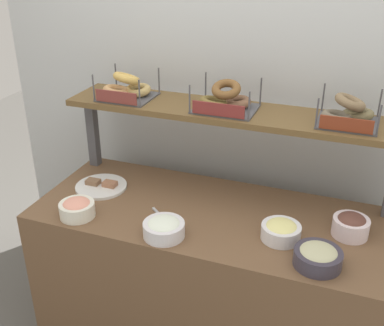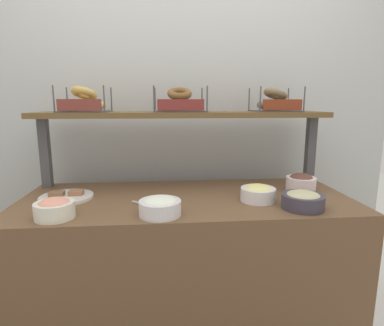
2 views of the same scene
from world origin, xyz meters
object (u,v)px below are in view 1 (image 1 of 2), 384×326
at_px(bowl_chocolate_spread, 351,225).
at_px(bagel_basket_cinnamon_raisin, 225,100).
at_px(bowl_cream_cheese, 164,228).
at_px(bowl_lox_spread, 77,208).
at_px(serving_plate_white, 101,186).
at_px(bagel_basket_sesame, 127,89).
at_px(serving_spoon_near_plate, 164,220).
at_px(bagel_basket_poppy, 348,114).
at_px(bowl_tuna_salad, 318,256).
at_px(bowl_egg_salad, 281,230).

xyz_separation_m(bowl_chocolate_spread, bagel_basket_cinnamon_raisin, (-0.65, 0.21, 0.43)).
height_order(bowl_cream_cheese, bowl_lox_spread, bowl_lox_spread).
relative_size(serving_plate_white, bagel_basket_cinnamon_raisin, 0.89).
xyz_separation_m(bowl_chocolate_spread, bagel_basket_sesame, (-1.18, 0.21, 0.43)).
height_order(bowl_chocolate_spread, serving_plate_white, bowl_chocolate_spread).
bearing_deg(bagel_basket_sesame, serving_spoon_near_plate, -47.04).
bearing_deg(bagel_basket_sesame, serving_plate_white, -106.87).
relative_size(bowl_lox_spread, bagel_basket_poppy, 0.58).
distance_m(bowl_tuna_salad, bagel_basket_sesame, 1.25).
relative_size(bowl_egg_salad, serving_spoon_near_plate, 1.16).
height_order(bowl_tuna_salad, bagel_basket_poppy, bagel_basket_poppy).
relative_size(bowl_egg_salad, bowl_tuna_salad, 0.89).
bearing_deg(bowl_chocolate_spread, bagel_basket_sesame, 169.77).
distance_m(bowl_lox_spread, bagel_basket_sesame, 0.66).
xyz_separation_m(bowl_lox_spread, bagel_basket_sesame, (0.03, 0.50, 0.44)).
distance_m(bowl_tuna_salad, bagel_basket_poppy, 0.66).
bearing_deg(bowl_tuna_salad, serving_spoon_near_plate, 173.47).
bearing_deg(bowl_tuna_salad, bowl_egg_salad, 143.07).
xyz_separation_m(serving_plate_white, serving_spoon_near_plate, (0.43, -0.18, -0.00)).
distance_m(bowl_egg_salad, bowl_chocolate_spread, 0.31).
distance_m(bowl_cream_cheese, bagel_basket_sesame, 0.78).
height_order(bowl_chocolate_spread, bowl_cream_cheese, bowl_chocolate_spread).
bearing_deg(bagel_basket_sesame, bagel_basket_cinnamon_raisin, 0.23).
relative_size(bowl_chocolate_spread, bagel_basket_poppy, 0.55).
bearing_deg(bowl_lox_spread, bowl_egg_salad, 9.27).
bearing_deg(bowl_cream_cheese, serving_spoon_near_plate, 112.96).
distance_m(serving_plate_white, bagel_basket_sesame, 0.52).
bearing_deg(bowl_tuna_salad, bagel_basket_cinnamon_raisin, 138.69).
xyz_separation_m(bowl_cream_cheese, bowl_tuna_salad, (0.66, 0.03, 0.00)).
bearing_deg(bagel_basket_poppy, serving_plate_white, -168.59).
bearing_deg(bowl_egg_salad, bowl_tuna_salad, -36.93).
bearing_deg(bagel_basket_sesame, bagel_basket_poppy, 0.73).
bearing_deg(bowl_chocolate_spread, bowl_lox_spread, -166.75).
relative_size(bowl_tuna_salad, bagel_basket_sesame, 0.69).
xyz_separation_m(bowl_egg_salad, bagel_basket_cinnamon_raisin, (-0.37, 0.35, 0.44)).
distance_m(bowl_cream_cheese, bowl_tuna_salad, 0.66).
bearing_deg(serving_plate_white, bowl_egg_salad, -7.45).
bearing_deg(bagel_basket_sesame, bowl_egg_salad, -21.06).
xyz_separation_m(bowl_cream_cheese, serving_plate_white, (-0.48, 0.28, -0.03)).
distance_m(bowl_chocolate_spread, bowl_lox_spread, 1.24).
relative_size(bowl_chocolate_spread, bagel_basket_cinnamon_raisin, 0.53).
bearing_deg(bowl_lox_spread, bowl_chocolate_spread, 13.25).
xyz_separation_m(bowl_cream_cheese, serving_spoon_near_plate, (-0.05, 0.11, -0.03)).
xyz_separation_m(bowl_cream_cheese, bagel_basket_sesame, (-0.41, 0.50, 0.44)).
distance_m(bowl_lox_spread, serving_plate_white, 0.28).
distance_m(bowl_egg_salad, serving_spoon_near_plate, 0.53).
bearing_deg(bowl_chocolate_spread, bowl_tuna_salad, -112.29).
bearing_deg(serving_spoon_near_plate, bagel_basket_poppy, 29.49).
relative_size(bowl_tuna_salad, serving_spoon_near_plate, 1.31).
bearing_deg(bagel_basket_cinnamon_raisin, bowl_tuna_salad, -41.31).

